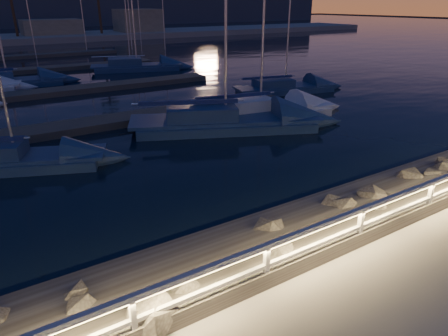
{
  "coord_description": "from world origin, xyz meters",
  "views": [
    {
      "loc": [
        -6.6,
        -5.52,
        5.75
      ],
      "look_at": [
        -0.54,
        4.0,
        1.05
      ],
      "focal_mm": 32.0,
      "sensor_mm": 36.0,
      "label": 1
    }
  ],
  "objects_px": {
    "sailboat_b": "(11,158)",
    "sailboat_k": "(134,66)",
    "sailboat_d": "(220,120)",
    "sailboat_g": "(5,82)",
    "guard_rail": "(331,229)",
    "sailboat_c": "(257,111)",
    "sailboat_h": "(283,87)"
  },
  "relations": [
    {
      "from": "sailboat_b",
      "to": "sailboat_k",
      "type": "distance_m",
      "value": 25.43
    },
    {
      "from": "sailboat_d",
      "to": "sailboat_g",
      "type": "xyz_separation_m",
      "value": [
        -8.57,
        18.9,
        -0.03
      ]
    },
    {
      "from": "guard_rail",
      "to": "sailboat_c",
      "type": "bearing_deg",
      "value": 59.95
    },
    {
      "from": "sailboat_h",
      "to": "sailboat_c",
      "type": "bearing_deg",
      "value": -128.38
    },
    {
      "from": "sailboat_c",
      "to": "sailboat_k",
      "type": "height_order",
      "value": "sailboat_c"
    },
    {
      "from": "sailboat_c",
      "to": "sailboat_h",
      "type": "bearing_deg",
      "value": 47.35
    },
    {
      "from": "sailboat_c",
      "to": "sailboat_h",
      "type": "relative_size",
      "value": 1.16
    },
    {
      "from": "sailboat_c",
      "to": "sailboat_b",
      "type": "bearing_deg",
      "value": -168.15
    },
    {
      "from": "sailboat_b",
      "to": "sailboat_k",
      "type": "xyz_separation_m",
      "value": [
        13.49,
        21.56,
        0.04
      ]
    },
    {
      "from": "sailboat_g",
      "to": "sailboat_k",
      "type": "bearing_deg",
      "value": 16.28
    },
    {
      "from": "guard_rail",
      "to": "sailboat_d",
      "type": "height_order",
      "value": "sailboat_d"
    },
    {
      "from": "guard_rail",
      "to": "sailboat_k",
      "type": "xyz_separation_m",
      "value": [
        7.78,
        33.63,
        -0.92
      ]
    },
    {
      "from": "sailboat_c",
      "to": "sailboat_k",
      "type": "relative_size",
      "value": 1.02
    },
    {
      "from": "sailboat_g",
      "to": "sailboat_h",
      "type": "distance_m",
      "value": 22.09
    },
    {
      "from": "guard_rail",
      "to": "sailboat_c",
      "type": "distance_m",
      "value": 14.78
    },
    {
      "from": "sailboat_h",
      "to": "sailboat_k",
      "type": "bearing_deg",
      "value": 122.58
    },
    {
      "from": "sailboat_d",
      "to": "sailboat_h",
      "type": "xyz_separation_m",
      "value": [
        8.98,
        5.48,
        -0.07
      ]
    },
    {
      "from": "sailboat_d",
      "to": "sailboat_h",
      "type": "bearing_deg",
      "value": 55.59
    },
    {
      "from": "guard_rail",
      "to": "sailboat_k",
      "type": "bearing_deg",
      "value": 76.98
    },
    {
      "from": "sailboat_c",
      "to": "sailboat_g",
      "type": "distance_m",
      "value": 21.56
    },
    {
      "from": "sailboat_b",
      "to": "sailboat_h",
      "type": "bearing_deg",
      "value": 38.56
    },
    {
      "from": "sailboat_b",
      "to": "sailboat_g",
      "type": "distance_m",
      "value": 19.01
    },
    {
      "from": "guard_rail",
      "to": "sailboat_d",
      "type": "relative_size",
      "value": 2.58
    },
    {
      "from": "sailboat_d",
      "to": "sailboat_h",
      "type": "relative_size",
      "value": 1.3
    },
    {
      "from": "sailboat_c",
      "to": "sailboat_g",
      "type": "relative_size",
      "value": 1.04
    },
    {
      "from": "guard_rail",
      "to": "sailboat_d",
      "type": "distance_m",
      "value": 12.95
    },
    {
      "from": "sailboat_d",
      "to": "sailboat_k",
      "type": "xyz_separation_m",
      "value": [
        3.31,
        21.52,
        -0.02
      ]
    },
    {
      "from": "sailboat_b",
      "to": "sailboat_k",
      "type": "bearing_deg",
      "value": 80.45
    },
    {
      "from": "sailboat_c",
      "to": "sailboat_k",
      "type": "distance_m",
      "value": 20.87
    },
    {
      "from": "guard_rail",
      "to": "sailboat_c",
      "type": "relative_size",
      "value": 2.9
    },
    {
      "from": "guard_rail",
      "to": "sailboat_b",
      "type": "bearing_deg",
      "value": 115.31
    },
    {
      "from": "sailboat_h",
      "to": "sailboat_k",
      "type": "xyz_separation_m",
      "value": [
        -5.67,
        16.03,
        0.05
      ]
    }
  ]
}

